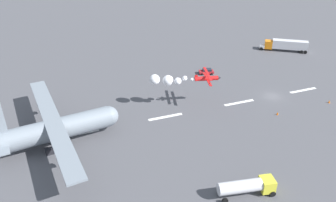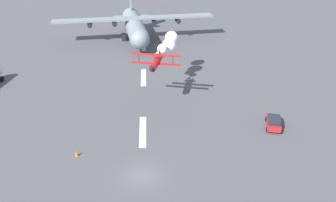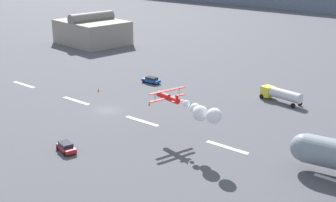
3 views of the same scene
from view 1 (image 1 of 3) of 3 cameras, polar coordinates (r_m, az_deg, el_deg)
name	(u,v)px [view 1 (image 1 of 3)]	position (r m, az deg, el deg)	size (l,w,h in m)	color
ground_plane	(272,96)	(88.02, 17.36, 0.78)	(440.00, 440.00, 0.00)	#4C4C51
runway_stripe_3	(303,90)	(93.76, 22.06, 1.71)	(8.00, 0.90, 0.01)	white
runway_stripe_4	(239,103)	(82.97, 12.04, -0.27)	(8.00, 0.90, 0.01)	white
runway_stripe_5	(165,117)	(75.51, -0.44, -2.72)	(8.00, 0.90, 0.01)	white
runway_stripe_6	(80,133)	(72.42, -14.83, -5.37)	(8.00, 0.90, 0.01)	white
cargo_transport_plane	(60,127)	(68.81, -17.87, -4.29)	(24.18, 38.06, 11.52)	gray
stunt_biplane_red	(173,80)	(76.59, 0.81, 3.64)	(16.21, 7.93, 2.90)	red
semi_truck_orange	(285,45)	(119.17, 19.37, 9.03)	(14.20, 10.72, 3.70)	silver
fuel_tanker_truck	(247,186)	(56.85, 13.35, -13.96)	(9.63, 4.19, 2.90)	yellow
followme_car_yellow	(206,71)	(96.49, 6.58, 5.07)	(4.47, 2.87, 1.52)	#B21E23
traffic_cone_near	(329,102)	(89.82, 25.81, -0.08)	(0.44, 0.44, 0.75)	orange
traffic_cone_far	(278,113)	(80.09, 18.18, -2.01)	(0.44, 0.44, 0.75)	orange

